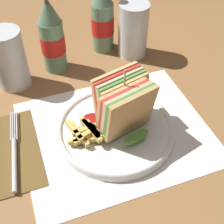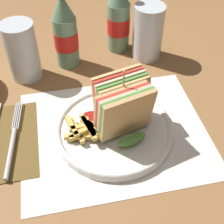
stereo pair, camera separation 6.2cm
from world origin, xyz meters
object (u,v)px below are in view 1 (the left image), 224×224
at_px(coke_bottle_near, 52,37).
at_px(coke_bottle_far, 103,18).
at_px(club_sandwich, 124,106).
at_px(glass_near, 133,33).
at_px(fork, 14,156).
at_px(glass_far, 10,62).
at_px(plate_main, 115,129).

distance_m(coke_bottle_near, coke_bottle_far, 0.14).
height_order(club_sandwich, glass_near, club_sandwich).
distance_m(fork, glass_near, 0.42).
relative_size(coke_bottle_far, glass_far, 1.48).
bearing_deg(club_sandwich, glass_near, 63.90).
bearing_deg(plate_main, glass_near, 60.75).
height_order(plate_main, glass_near, glass_near).
xyz_separation_m(plate_main, glass_near, (0.14, 0.25, 0.05)).
bearing_deg(glass_near, club_sandwich, -116.10).
distance_m(coke_bottle_near, glass_far, 0.11).
distance_m(plate_main, coke_bottle_far, 0.32).
height_order(glass_near, glass_far, same).
height_order(club_sandwich, coke_bottle_far, coke_bottle_far).
xyz_separation_m(fork, glass_far, (0.03, 0.22, 0.05)).
relative_size(fork, coke_bottle_far, 0.96).
distance_m(club_sandwich, glass_far, 0.29).
relative_size(coke_bottle_near, glass_far, 1.48).
distance_m(plate_main, glass_far, 0.29).
xyz_separation_m(fork, glass_near, (0.34, 0.24, 0.05)).
distance_m(fork, coke_bottle_near, 0.30).
distance_m(fork, coke_bottle_far, 0.41).
bearing_deg(glass_far, club_sandwich, -50.69).
height_order(club_sandwich, coke_bottle_near, coke_bottle_near).
xyz_separation_m(plate_main, glass_far, (-0.17, 0.23, 0.05)).
bearing_deg(fork, glass_far, 88.70).
relative_size(plate_main, coke_bottle_near, 1.16).
bearing_deg(coke_bottle_far, coke_bottle_near, -163.08).
xyz_separation_m(club_sandwich, glass_far, (-0.19, 0.23, -0.01)).
distance_m(coke_bottle_near, glass_near, 0.20).
bearing_deg(coke_bottle_near, glass_far, -164.86).
relative_size(club_sandwich, coke_bottle_near, 0.67).
xyz_separation_m(coke_bottle_near, coke_bottle_far, (0.14, 0.04, 0.00)).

